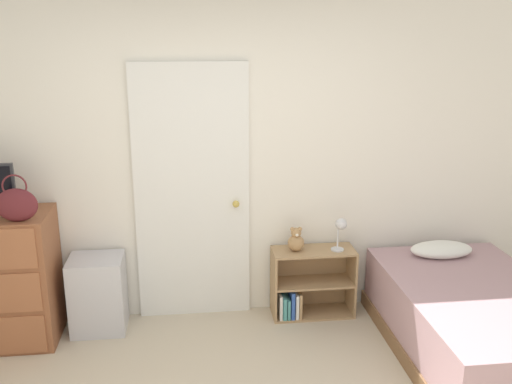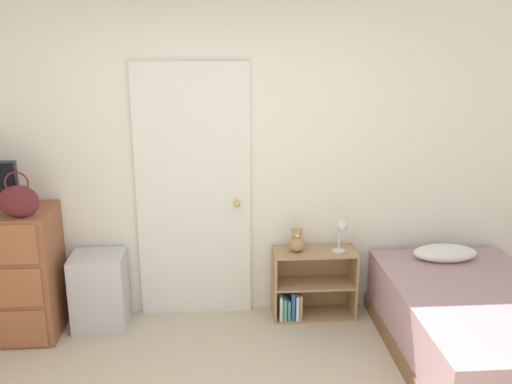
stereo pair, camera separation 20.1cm
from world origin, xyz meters
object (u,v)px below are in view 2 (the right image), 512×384
Objects in this scene: handbag at (19,201)px; storage_bin at (100,290)px; teddy_bear at (297,241)px; bed at (476,328)px; bookshelf at (308,287)px; desk_lamp at (342,229)px.

handbag reaches higher than storage_bin.
handbag is at bearing -171.65° from teddy_bear.
teddy_bear reaches higher than bed.
storage_bin is (0.45, 0.26, -0.83)m from handbag.
storage_bin is 1.67m from bookshelf.
bookshelf is 0.42m from teddy_bear.
handbag is 0.98m from storage_bin.
handbag is 2.09m from teddy_bear.
desk_lamp is at bearing -0.08° from storage_bin.
handbag is 0.50× the size of bookshelf.
storage_bin is 0.89× the size of bookshelf.
handbag is 2.41m from desk_lamp.
bookshelf is at bearing 4.82° from teddy_bear.
handbag reaches higher than desk_lamp.
storage_bin reaches higher than bookshelf.
teddy_bear is at bearing 1.36° from storage_bin.
desk_lamp is 1.20m from bed.
bed is at bearing -14.54° from storage_bin.
bookshelf is (1.67, 0.05, -0.05)m from storage_bin.
teddy_bear is 1.45m from bed.
bookshelf is 0.37× the size of bed.
handbag is 2.31m from bookshelf.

